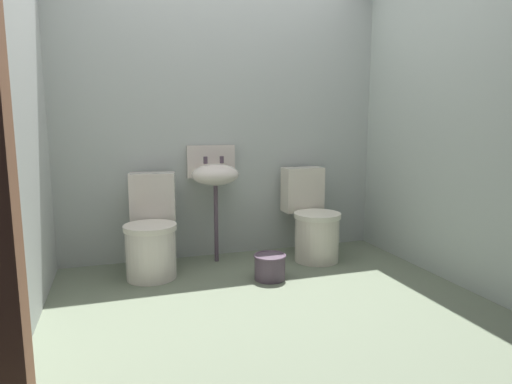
# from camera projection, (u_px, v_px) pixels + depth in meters

# --- Properties ---
(ground_plane) EXTENTS (3.25, 2.70, 0.08)m
(ground_plane) POSITION_uv_depth(u_px,v_px,m) (269.00, 308.00, 2.93)
(ground_plane) COLOR slate
(wall_back) EXTENTS (3.25, 0.10, 2.40)m
(wall_back) POSITION_uv_depth(u_px,v_px,m) (224.00, 120.00, 3.86)
(wall_back) COLOR #ADB6B2
(wall_back) RESTS_ON ground
(wall_left) EXTENTS (0.10, 2.50, 2.40)m
(wall_left) POSITION_uv_depth(u_px,v_px,m) (9.00, 120.00, 2.38)
(wall_left) COLOR #B1B7B3
(wall_left) RESTS_ON ground
(wall_right) EXTENTS (0.10, 2.50, 2.40)m
(wall_right) POSITION_uv_depth(u_px,v_px,m) (451.00, 120.00, 3.27)
(wall_right) COLOR #A7B2AB
(wall_right) RESTS_ON ground
(toilet_left) EXTENTS (0.48, 0.65, 0.78)m
(toilet_left) POSITION_uv_depth(u_px,v_px,m) (152.00, 234.00, 3.42)
(toilet_left) COLOR silver
(toilet_left) RESTS_ON ground
(toilet_right) EXTENTS (0.41, 0.60, 0.78)m
(toilet_right) POSITION_uv_depth(u_px,v_px,m) (312.00, 222.00, 3.83)
(toilet_right) COLOR silver
(toilet_right) RESTS_ON ground
(sink) EXTENTS (0.42, 0.35, 0.99)m
(sink) POSITION_uv_depth(u_px,v_px,m) (215.00, 174.00, 3.69)
(sink) COLOR #524251
(sink) RESTS_ON ground
(bucket) EXTENTS (0.25, 0.25, 0.19)m
(bucket) POSITION_uv_depth(u_px,v_px,m) (270.00, 266.00, 3.33)
(bucket) COLOR #524251
(bucket) RESTS_ON ground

